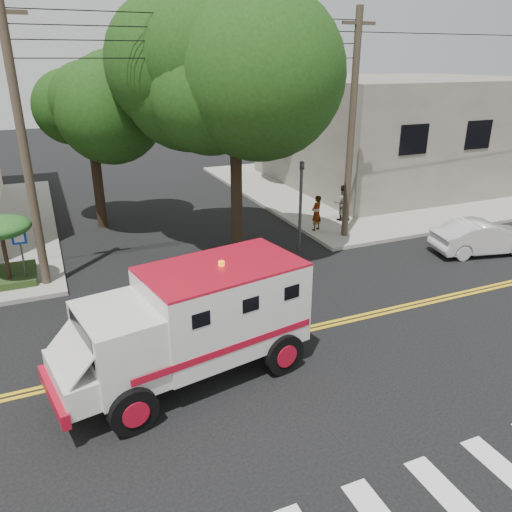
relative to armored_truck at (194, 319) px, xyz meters
name	(u,v)px	position (x,y,z in m)	size (l,w,h in m)	color
ground	(272,337)	(2.42, 0.86, -1.55)	(100.00, 100.00, 0.00)	black
sidewalk_ne	(380,184)	(15.92, 14.36, -1.47)	(17.00, 17.00, 0.15)	gray
building_right	(400,130)	(17.42, 14.86, 1.60)	(14.00, 12.00, 6.00)	#6A655A
utility_pole_left	(25,153)	(-3.18, 6.86, 2.95)	(0.28, 0.28, 9.00)	#382D23
utility_pole_right	(351,131)	(8.72, 7.06, 2.95)	(0.28, 0.28, 9.00)	#382D23
tree_main	(249,58)	(4.36, 7.07, 5.65)	(6.08, 5.70, 9.85)	black
tree_left	(96,96)	(-0.25, 12.64, 4.18)	(4.48, 4.20, 7.70)	black
tree_right	(297,79)	(11.27, 16.63, 4.55)	(4.80, 4.50, 8.20)	black
traffic_signal	(301,197)	(6.22, 6.46, 0.68)	(0.15, 0.18, 3.60)	#3F3F42
accessibility_sign	(21,250)	(-3.78, 7.03, -0.18)	(0.45, 0.10, 2.02)	#3F3F42
armored_truck	(194,319)	(0.00, 0.00, 0.00)	(6.26, 3.27, 2.72)	silver
parked_sedan	(483,237)	(12.76, 3.41, -0.89)	(1.39, 4.00, 1.32)	#BABABA
pedestrian_a	(316,213)	(7.92, 8.11, -0.62)	(0.57, 0.37, 1.55)	gray
pedestrian_b	(342,203)	(9.74, 8.91, -0.57)	(0.80, 0.63, 1.66)	gray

